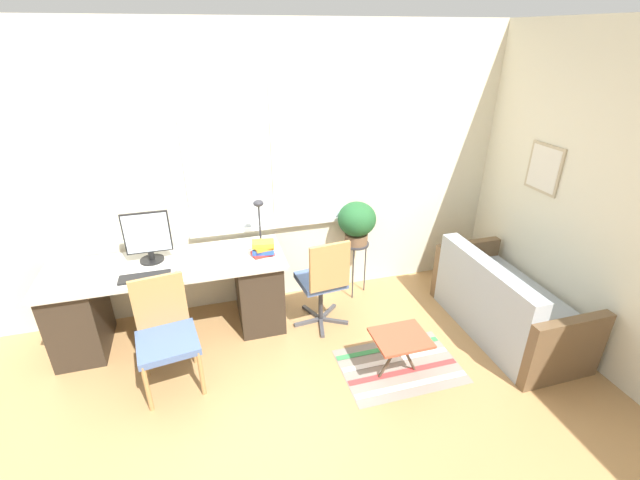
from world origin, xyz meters
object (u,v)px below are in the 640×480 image
object	(u,v)px
book_stack	(263,248)
couch_loveseat	(503,306)
plant_stand	(356,249)
keyboard	(145,277)
mouse	(177,271)
monitor	(148,237)
office_chair_swivel	(324,280)
desk_chair_wooden	(166,332)
desk_lamp	(259,216)
folding_stool	(400,340)
laptop	(63,268)
potted_plant	(357,221)

from	to	relation	value
book_stack	couch_loveseat	bearing A→B (deg)	-19.49
book_stack	plant_stand	bearing A→B (deg)	14.95
keyboard	mouse	distance (m)	0.26
monitor	office_chair_swivel	world-z (taller)	monitor
mouse	desk_chair_wooden	xyz separation A→B (m)	(-0.12, -0.44, -0.29)
keyboard	desk_chair_wooden	distance (m)	0.52
monitor	mouse	bearing A→B (deg)	-51.54
desk_lamp	desk_chair_wooden	size ratio (longest dim) A/B	0.53
couch_loveseat	folding_stool	world-z (taller)	couch_loveseat
laptop	book_stack	size ratio (longest dim) A/B	1.38
office_chair_swivel	couch_loveseat	bearing A→B (deg)	154.84
mouse	desk_lamp	bearing A→B (deg)	20.49
laptop	office_chair_swivel	distance (m)	2.22
couch_loveseat	plant_stand	size ratio (longest dim) A/B	2.47
laptop	desk_chair_wooden	world-z (taller)	laptop
mouse	potted_plant	size ratio (longest dim) A/B	0.13
mouse	potted_plant	bearing A→B (deg)	12.15
book_stack	office_chair_swivel	xyz separation A→B (m)	(0.52, -0.20, -0.31)
book_stack	couch_loveseat	size ratio (longest dim) A/B	0.15
desk_chair_wooden	office_chair_swivel	xyz separation A→B (m)	(1.39, 0.36, 0.03)
potted_plant	desk_chair_wooden	bearing A→B (deg)	-156.37
office_chair_swivel	plant_stand	size ratio (longest dim) A/B	1.56
desk_lamp	couch_loveseat	xyz separation A→B (m)	(2.10, -0.92, -0.79)
keyboard	folding_stool	xyz separation A→B (m)	(1.93, -0.88, -0.40)
mouse	office_chair_swivel	size ratio (longest dim) A/B	0.06
desk_lamp	plant_stand	xyz separation A→B (m)	(1.00, 0.09, -0.53)
couch_loveseat	mouse	bearing A→B (deg)	77.45
desk_chair_wooden	keyboard	bearing A→B (deg)	99.78
desk_chair_wooden	desk_lamp	bearing A→B (deg)	31.46
desk_lamp	office_chair_swivel	xyz separation A→B (m)	(0.51, -0.37, -0.56)
couch_loveseat	plant_stand	bearing A→B (deg)	47.41
couch_loveseat	potted_plant	bearing A→B (deg)	47.41
laptop	plant_stand	distance (m)	2.68
monitor	couch_loveseat	world-z (taller)	monitor
mouse	book_stack	xyz separation A→B (m)	(0.75, 0.11, 0.05)
monitor	keyboard	xyz separation A→B (m)	(-0.04, -0.30, -0.22)
monitor	desk_chair_wooden	world-z (taller)	monitor
couch_loveseat	plant_stand	xyz separation A→B (m)	(-1.10, 1.01, 0.26)
couch_loveseat	monitor	bearing A→B (deg)	73.49
desk_chair_wooden	mouse	bearing A→B (deg)	66.29
keyboard	potted_plant	bearing A→B (deg)	11.32
potted_plant	folding_stool	distance (m)	1.38
folding_stool	potted_plant	bearing A→B (deg)	86.11
monitor	potted_plant	bearing A→B (deg)	2.94
book_stack	plant_stand	xyz separation A→B (m)	(1.00, 0.27, -0.28)
mouse	desk_chair_wooden	size ratio (longest dim) A/B	0.07
keyboard	couch_loveseat	world-z (taller)	keyboard
couch_loveseat	desk_chair_wooden	bearing A→B (deg)	86.32
office_chair_swivel	couch_loveseat	xyz separation A→B (m)	(1.59, -0.55, -0.23)
couch_loveseat	potted_plant	xyz separation A→B (m)	(-1.10, 1.01, 0.58)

